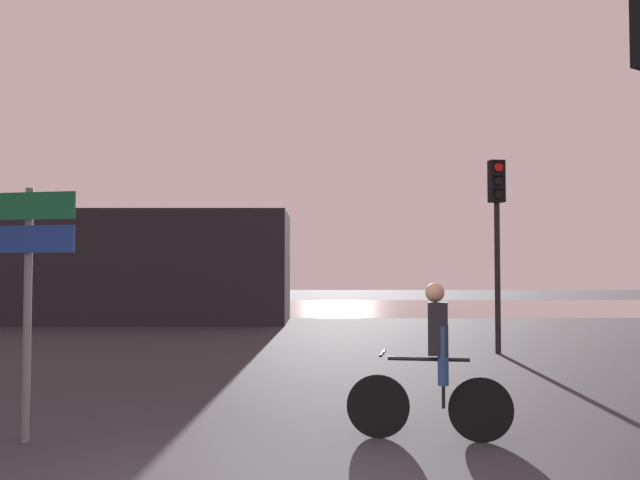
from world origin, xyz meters
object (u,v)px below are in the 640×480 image
(direction_sign_post, at_px, (26,266))
(distant_building, at_px, (80,267))
(traffic_light_far_right, at_px, (497,218))
(cyclist, at_px, (434,360))

(direction_sign_post, bearing_deg, distant_building, -61.39)
(traffic_light_far_right, bearing_deg, cyclist, 65.05)
(traffic_light_far_right, height_order, direction_sign_post, traffic_light_far_right)
(direction_sign_post, xyz_separation_m, cyclist, (4.20, 0.11, -0.97))
(traffic_light_far_right, distance_m, cyclist, 8.40)
(direction_sign_post, bearing_deg, cyclist, -166.84)
(traffic_light_far_right, bearing_deg, direction_sign_post, 42.66)
(distant_building, bearing_deg, cyclist, -61.10)
(distant_building, relative_size, traffic_light_far_right, 3.46)
(distant_building, relative_size, direction_sign_post, 5.47)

